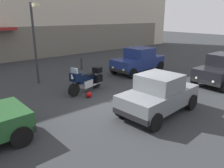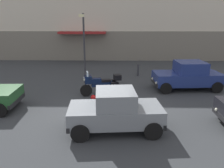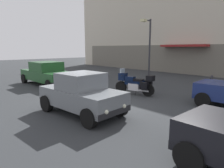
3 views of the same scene
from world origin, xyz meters
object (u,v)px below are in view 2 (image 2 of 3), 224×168
Objects in this scene: car_wagon_end at (188,76)px; streetlamp_curbside at (84,40)px; car_compact_side at (115,111)px; motorcycle at (102,84)px; helmet at (93,97)px; bollard_curbside at (138,69)px.

car_wagon_end is 6.70m from streetlamp_curbside.
streetlamp_curbside is (-2.05, 6.73, 1.89)m from car_compact_side.
streetlamp_curbside reaches higher than motorcycle.
streetlamp_curbside is (-0.91, 3.59, 2.52)m from helmet.
streetlamp_curbside is 4.47m from bollard_curbside.
motorcycle is 7.95× the size of helmet.
streetlamp_curbside reaches higher than car_wagon_end.
helmet is at bearing -75.75° from streetlamp_curbside.
car_compact_side is 0.90× the size of car_wagon_end.
bollard_curbside is (2.72, 5.00, 0.33)m from helmet.
motorcycle is 4.82m from bollard_curbside.
car_wagon_end is at bearing -14.75° from streetlamp_curbside.
bollard_curbside reaches higher than helmet.
car_wagon_end is 4.43× the size of bollard_curbside.
car_compact_side is at bearing 46.19° from car_wagon_end.
motorcycle is at bearing -118.99° from bollard_curbside.
streetlamp_curbside is at bearing -158.79° from bollard_curbside.
car_wagon_end is at bearing 20.15° from helmet.
bollard_curbside is (2.33, 4.21, -0.15)m from motorcycle.
car_wagon_end is (5.32, 1.95, 0.67)m from helmet.
helmet is 0.31× the size of bollard_curbside.
bollard_curbside is at bearing 21.21° from streetlamp_curbside.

